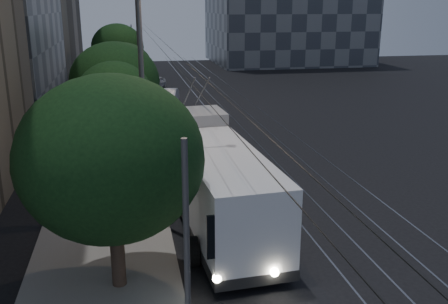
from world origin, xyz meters
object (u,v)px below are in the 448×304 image
car_white_a (159,123)px  car_white_b (160,98)px  pickup_silver (172,126)px  streetlamp_far (143,27)px  trolleybus (210,174)px  car_white_c (169,97)px  streetlamp_near (152,56)px  car_white_d (156,83)px

car_white_a → car_white_b: bearing=61.1°
pickup_silver → streetlamp_far: size_ratio=0.47×
car_white_a → pickup_silver: bearing=-80.5°
trolleybus → car_white_a: trolleybus is taller
car_white_c → streetlamp_near: bearing=-83.7°
pickup_silver → car_white_c: pickup_silver is taller
trolleybus → streetlamp_near: streetlamp_near is taller
car_white_d → streetlamp_near: (-2.06, -33.61, 6.09)m
pickup_silver → car_white_b: (0.02, 11.08, -0.12)m
car_white_b → car_white_c: 0.95m
trolleybus → pickup_silver: 13.34m
trolleybus → pickup_silver: bearing=88.0°
car_white_b → car_white_d: (0.19, 9.19, 0.00)m
car_white_b → car_white_c: bearing=6.9°
pickup_silver → car_white_b: bearing=89.8°
car_white_a → car_white_d: car_white_a is taller
car_white_d → pickup_silver: bearing=-70.1°
car_white_a → streetlamp_near: size_ratio=0.36×
trolleybus → car_white_a: size_ratio=3.24×
car_white_b → car_white_d: bearing=63.9°
car_white_a → car_white_b: size_ratio=0.95×
streetlamp_near → streetlamp_far: size_ratio=1.00×
streetlamp_near → pickup_silver: bearing=82.1°
trolleybus → car_white_b: 24.40m
pickup_silver → car_white_c: size_ratio=1.33×
pickup_silver → car_white_a: bearing=123.7°
car_white_a → streetlamp_near: (-1.07, -14.50, 6.03)m
car_white_b → streetlamp_near: 25.24m
car_white_d → streetlamp_far: 11.34m
pickup_silver → car_white_d: size_ratio=1.46×
car_white_b → streetlamp_near: streetlamp_near is taller
trolleybus → car_white_b: trolleybus is taller
car_white_d → trolleybus: bearing=-69.3°
car_white_b → streetlamp_far: streetlamp_far is taller
car_white_c → pickup_silver: bearing=-81.6°
car_white_a → car_white_c: size_ratio=1.01×
car_white_c → streetlamp_near: streetlamp_near is taller
trolleybus → car_white_c: bearing=85.4°
car_white_c → trolleybus: bearing=-78.6°
car_white_c → car_white_d: 8.71m
streetlamp_far → pickup_silver: bearing=-83.4°
car_white_b → car_white_d: car_white_d is taller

